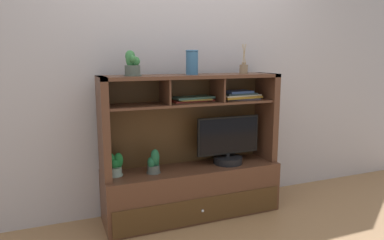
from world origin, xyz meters
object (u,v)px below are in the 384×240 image
object	(u,v)px
magazine_stack_centre	(193,99)
potted_succulent	(132,65)
tv_monitor	(228,145)
media_console	(192,174)
potted_fern	(115,166)
ceramic_vase	(192,62)
magazine_stack_left	(239,95)
potted_orchid	(154,162)
diffuser_bottle	(244,69)

from	to	relation	value
magazine_stack_centre	potted_succulent	distance (m)	0.63
tv_monitor	potted_succulent	distance (m)	1.14
tv_monitor	media_console	bearing A→B (deg)	173.33
potted_fern	ceramic_vase	world-z (taller)	ceramic_vase
media_console	potted_fern	world-z (taller)	media_console
tv_monitor	ceramic_vase	size ratio (longest dim) A/B	2.93
magazine_stack_left	potted_succulent	size ratio (longest dim) A/B	2.06
tv_monitor	ceramic_vase	bearing A→B (deg)	174.49
tv_monitor	ceramic_vase	world-z (taller)	ceramic_vase
potted_orchid	ceramic_vase	distance (m)	0.92
tv_monitor	magazine_stack_centre	world-z (taller)	magazine_stack_centre
media_console	magazine_stack_centre	distance (m)	0.69
tv_monitor	potted_fern	world-z (taller)	tv_monitor
tv_monitor	potted_fern	bearing A→B (deg)	177.29
ceramic_vase	tv_monitor	bearing A→B (deg)	-5.51
ceramic_vase	diffuser_bottle	bearing A→B (deg)	1.67
tv_monitor	potted_fern	size ratio (longest dim) A/B	3.18
potted_orchid	potted_fern	xyz separation A→B (m)	(-0.32, 0.06, -0.01)
magazine_stack_left	magazine_stack_centre	bearing A→B (deg)	178.79
media_console	potted_orchid	bearing A→B (deg)	-172.41
media_console	potted_succulent	world-z (taller)	potted_succulent
potted_orchid	magazine_stack_centre	size ratio (longest dim) A/B	0.54
potted_orchid	potted_succulent	world-z (taller)	potted_succulent
potted_fern	potted_succulent	world-z (taller)	potted_succulent
potted_orchid	potted_succulent	xyz separation A→B (m)	(-0.15, 0.04, 0.82)
potted_orchid	magazine_stack_left	xyz separation A→B (m)	(0.85, 0.08, 0.53)
media_console	magazine_stack_left	xyz separation A→B (m)	(0.48, 0.03, 0.70)
tv_monitor	ceramic_vase	xyz separation A→B (m)	(-0.35, 0.03, 0.76)
magazine_stack_centre	ceramic_vase	bearing A→B (deg)	-119.83
diffuser_bottle	magazine_stack_left	bearing A→B (deg)	146.30
potted_fern	diffuser_bottle	world-z (taller)	diffuser_bottle
media_console	magazine_stack_centre	xyz separation A→B (m)	(0.03, 0.04, 0.69)
magazine_stack_left	diffuser_bottle	size ratio (longest dim) A/B	1.58
magazine_stack_left	potted_fern	bearing A→B (deg)	-178.94
tv_monitor	magazine_stack_centre	size ratio (longest dim) A/B	1.55
magazine_stack_left	magazine_stack_centre	distance (m)	0.46
media_console	magazine_stack_centre	size ratio (longest dim) A/B	4.05
potted_fern	ceramic_vase	distance (m)	1.09
diffuser_bottle	potted_succulent	distance (m)	1.04
potted_fern	magazine_stack_centre	bearing A→B (deg)	2.51
potted_fern	diffuser_bottle	xyz separation A→B (m)	(1.20, -0.00, 0.79)
magazine_stack_left	ceramic_vase	bearing A→B (deg)	-175.62
tv_monitor	potted_succulent	xyz separation A→B (m)	(-0.87, 0.03, 0.74)
potted_orchid	magazine_stack_left	bearing A→B (deg)	5.30
tv_monitor	potted_succulent	bearing A→B (deg)	178.00
magazine_stack_left	ceramic_vase	size ratio (longest dim) A/B	2.01
potted_fern	magazine_stack_left	bearing A→B (deg)	1.06
potted_orchid	diffuser_bottle	size ratio (longest dim) A/B	0.80
potted_fern	ceramic_vase	xyz separation A→B (m)	(0.69, -0.02, 0.85)
potted_succulent	media_console	bearing A→B (deg)	1.12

